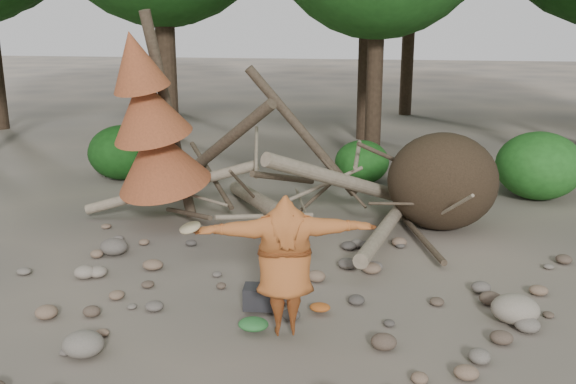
# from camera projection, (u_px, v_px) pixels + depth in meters

# --- Properties ---
(ground) EXTENTS (120.00, 120.00, 0.00)m
(ground) POSITION_uv_depth(u_px,v_px,m) (276.00, 310.00, 9.46)
(ground) COLOR #514C44
(ground) RESTS_ON ground
(deadfall_pile) EXTENTS (8.55, 5.24, 3.30)m
(deadfall_pile) POSITION_uv_depth(u_px,v_px,m) (413.00, 183.00, 12.91)
(deadfall_pile) COLOR #332619
(deadfall_pile) RESTS_ON ground
(dead_conifer) EXTENTS (2.06, 2.16, 4.35)m
(dead_conifer) POSITION_uv_depth(u_px,v_px,m) (152.00, 126.00, 12.61)
(dead_conifer) COLOR #4C3F30
(dead_conifer) RESTS_ON ground
(bush_left) EXTENTS (1.80, 1.80, 1.44)m
(bush_left) POSITION_uv_depth(u_px,v_px,m) (123.00, 152.00, 17.01)
(bush_left) COLOR #154512
(bush_left) RESTS_ON ground
(bush_mid) EXTENTS (1.40, 1.40, 1.12)m
(bush_mid) POSITION_uv_depth(u_px,v_px,m) (362.00, 162.00, 16.60)
(bush_mid) COLOR #1C5819
(bush_mid) RESTS_ON ground
(bush_right) EXTENTS (2.00, 2.00, 1.60)m
(bush_right) POSITION_uv_depth(u_px,v_px,m) (539.00, 166.00, 15.10)
(bush_right) COLOR #246820
(bush_right) RESTS_ON ground
(frisbee_thrower) EXTENTS (2.50, 1.21, 1.92)m
(frisbee_thrower) POSITION_uv_depth(u_px,v_px,m) (285.00, 265.00, 8.39)
(frisbee_thrower) COLOR #A95726
(frisbee_thrower) RESTS_ON ground
(backpack) EXTENTS (0.53, 0.38, 0.33)m
(backpack) POSITION_uv_depth(u_px,v_px,m) (261.00, 301.00, 9.37)
(backpack) COLOR black
(backpack) RESTS_ON ground
(cloth_green) EXTENTS (0.42, 0.35, 0.16)m
(cloth_green) POSITION_uv_depth(u_px,v_px,m) (253.00, 327.00, 8.75)
(cloth_green) COLOR #29682F
(cloth_green) RESTS_ON ground
(cloth_orange) EXTENTS (0.31, 0.25, 0.11)m
(cloth_orange) POSITION_uv_depth(u_px,v_px,m) (320.00, 310.00, 9.31)
(cloth_orange) COLOR #9E4C1B
(cloth_orange) RESTS_ON ground
(boulder_front_left) EXTENTS (0.54, 0.48, 0.32)m
(boulder_front_left) POSITION_uv_depth(u_px,v_px,m) (83.00, 344.00, 8.14)
(boulder_front_left) COLOR slate
(boulder_front_left) RESTS_ON ground
(boulder_mid_right) EXTENTS (0.67, 0.60, 0.40)m
(boulder_mid_right) POSITION_uv_depth(u_px,v_px,m) (515.00, 309.00, 9.03)
(boulder_mid_right) COLOR gray
(boulder_mid_right) RESTS_ON ground
(boulder_mid_left) EXTENTS (0.51, 0.46, 0.30)m
(boulder_mid_left) POSITION_uv_depth(u_px,v_px,m) (114.00, 247.00, 11.63)
(boulder_mid_left) COLOR #5D564E
(boulder_mid_left) RESTS_ON ground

